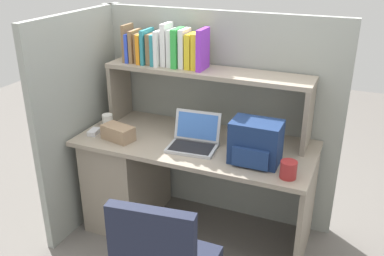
% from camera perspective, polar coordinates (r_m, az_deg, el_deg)
% --- Properties ---
extents(ground_plane, '(8.00, 8.00, 0.00)m').
position_cam_1_polar(ground_plane, '(3.25, 0.36, -13.56)').
color(ground_plane, slate).
extents(desk, '(1.60, 0.70, 0.73)m').
position_cam_1_polar(desk, '(3.18, -6.14, -5.98)').
color(desk, gray).
rests_on(desk, ground_plane).
extents(cubicle_partition_rear, '(1.84, 0.05, 1.55)m').
position_cam_1_polar(cubicle_partition_rear, '(3.19, 3.04, 1.56)').
color(cubicle_partition_rear, '#939991').
rests_on(cubicle_partition_rear, ground_plane).
extents(cubicle_partition_left, '(0.05, 1.06, 1.55)m').
position_cam_1_polar(cubicle_partition_left, '(3.22, -14.05, 1.12)').
color(cubicle_partition_left, '#939991').
rests_on(cubicle_partition_left, ground_plane).
extents(overhead_hutch, '(1.44, 0.28, 0.45)m').
position_cam_1_polar(overhead_hutch, '(2.92, 1.94, 5.97)').
color(overhead_hutch, gray).
rests_on(overhead_hutch, desk).
extents(reference_books_on_shelf, '(0.61, 0.19, 0.29)m').
position_cam_1_polar(reference_books_on_shelf, '(2.99, -3.51, 10.68)').
color(reference_books_on_shelf, olive).
rests_on(reference_books_on_shelf, overhead_hutch).
extents(laptop, '(0.33, 0.29, 0.22)m').
position_cam_1_polar(laptop, '(2.79, 0.28, -1.57)').
color(laptop, '#B7BABF').
rests_on(laptop, desk).
extents(backpack, '(0.30, 0.22, 0.26)m').
position_cam_1_polar(backpack, '(2.59, 8.50, -1.97)').
color(backpack, navy).
rests_on(backpack, desk).
extents(computer_mouse, '(0.08, 0.11, 0.03)m').
position_cam_1_polar(computer_mouse, '(3.07, -12.98, -0.50)').
color(computer_mouse, silver).
rests_on(computer_mouse, desk).
extents(paper_cup, '(0.08, 0.08, 0.10)m').
position_cam_1_polar(paper_cup, '(3.14, -11.24, 0.92)').
color(paper_cup, white).
rests_on(paper_cup, desk).
extents(tissue_box, '(0.24, 0.17, 0.10)m').
position_cam_1_polar(tissue_box, '(2.93, -9.87, -0.64)').
color(tissue_box, '#9E7F60').
rests_on(tissue_box, desk).
extents(snack_canister, '(0.10, 0.10, 0.10)m').
position_cam_1_polar(snack_canister, '(2.48, 12.79, -5.46)').
color(snack_canister, maroon).
rests_on(snack_canister, desk).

